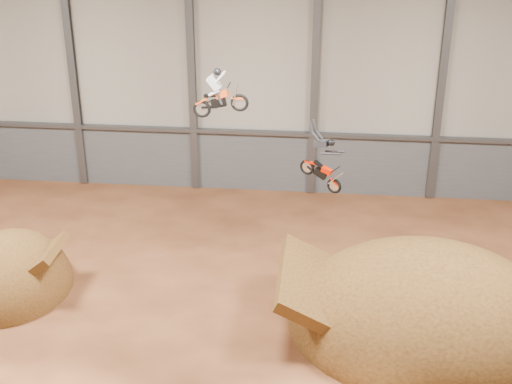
# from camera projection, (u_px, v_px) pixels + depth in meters

# --- Properties ---
(floor) EXTENTS (40.00, 40.00, 0.00)m
(floor) POSITION_uv_depth(u_px,v_px,m) (213.00, 347.00, 27.84)
(floor) COLOR #4F2715
(floor) RESTS_ON ground
(back_wall) EXTENTS (40.00, 0.10, 14.00)m
(back_wall) POSITION_uv_depth(u_px,v_px,m) (253.00, 71.00, 38.42)
(back_wall) COLOR #A09A8D
(back_wall) RESTS_ON ground
(lower_band_back) EXTENTS (39.80, 0.18, 3.50)m
(lower_band_back) POSITION_uv_depth(u_px,v_px,m) (253.00, 161.00, 40.54)
(lower_band_back) COLOR #4F5156
(lower_band_back) RESTS_ON ground
(steel_rail) EXTENTS (39.80, 0.35, 0.20)m
(steel_rail) POSITION_uv_depth(u_px,v_px,m) (253.00, 132.00, 39.65)
(steel_rail) COLOR #47494F
(steel_rail) RESTS_ON lower_band_back
(steel_column_1) EXTENTS (0.40, 0.36, 13.90)m
(steel_column_1) POSITION_uv_depth(u_px,v_px,m) (72.00, 67.00, 39.16)
(steel_column_1) COLOR #47494F
(steel_column_1) RESTS_ON ground
(steel_column_2) EXTENTS (0.40, 0.36, 13.90)m
(steel_column_2) POSITION_uv_depth(u_px,v_px,m) (192.00, 70.00, 38.55)
(steel_column_2) COLOR #47494F
(steel_column_2) RESTS_ON ground
(steel_column_3) EXTENTS (0.40, 0.36, 13.90)m
(steel_column_3) POSITION_uv_depth(u_px,v_px,m) (315.00, 73.00, 37.93)
(steel_column_3) COLOR #47494F
(steel_column_3) RESTS_ON ground
(steel_column_4) EXTENTS (0.40, 0.36, 13.90)m
(steel_column_4) POSITION_uv_depth(u_px,v_px,m) (442.00, 77.00, 37.32)
(steel_column_4) COLOR #47494F
(steel_column_4) RESTS_ON ground
(takeoff_ramp) EXTENTS (5.27, 6.08, 5.27)m
(takeoff_ramp) POSITION_uv_depth(u_px,v_px,m) (12.00, 289.00, 31.60)
(takeoff_ramp) COLOR #412810
(takeoff_ramp) RESTS_ON ground
(landing_ramp) EXTENTS (11.18, 9.89, 6.45)m
(landing_ramp) POSITION_uv_depth(u_px,v_px,m) (424.00, 326.00, 29.14)
(landing_ramp) COLOR #412810
(landing_ramp) RESTS_ON ground
(fmx_rider_a) EXTENTS (2.72, 0.93, 2.53)m
(fmx_rider_a) POSITION_uv_depth(u_px,v_px,m) (222.00, 90.00, 28.87)
(fmx_rider_a) COLOR #E74A15
(fmx_rider_b) EXTENTS (3.41, 2.36, 3.23)m
(fmx_rider_b) POSITION_uv_depth(u_px,v_px,m) (319.00, 156.00, 29.61)
(fmx_rider_b) COLOR #C51700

